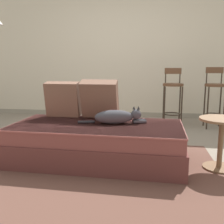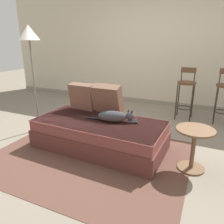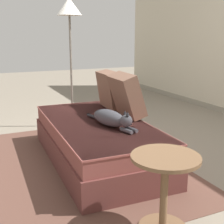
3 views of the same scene
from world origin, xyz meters
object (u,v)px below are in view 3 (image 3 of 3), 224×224
cat (111,118)px  floor_lamp (70,19)px  side_table (165,182)px  throw_pillow_middle (126,95)px  throw_pillow_corner (110,89)px  couch (97,140)px

cat → floor_lamp: bearing=176.9°
side_table → cat: bearing=174.1°
cat → side_table: bearing=-5.9°
throw_pillow_middle → side_table: throw_pillow_middle is taller
cat → side_table: 1.07m
throw_pillow_corner → throw_pillow_middle: size_ratio=0.93×
throw_pillow_middle → side_table: (1.30, -0.39, -0.30)m
throw_pillow_middle → floor_lamp: bearing=-170.6°
cat → floor_lamp: floor_lamp is taller
floor_lamp → side_table: bearing=-4.2°
throw_pillow_corner → floor_lamp: floor_lamp is taller
throw_pillow_corner → floor_lamp: bearing=-164.0°
couch → side_table: size_ratio=3.58×
couch → throw_pillow_corner: 0.74m
throw_pillow_corner → side_table: (1.76, -0.41, -0.29)m
throw_pillow_middle → cat: throw_pillow_middle is taller
side_table → floor_lamp: bearing=175.8°
floor_lamp → throw_pillow_middle: bearing=9.4°
throw_pillow_middle → floor_lamp: floor_lamp is taller
throw_pillow_corner → side_table: bearing=-13.1°
couch → throw_pillow_middle: 0.56m
side_table → couch: bearing=178.0°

